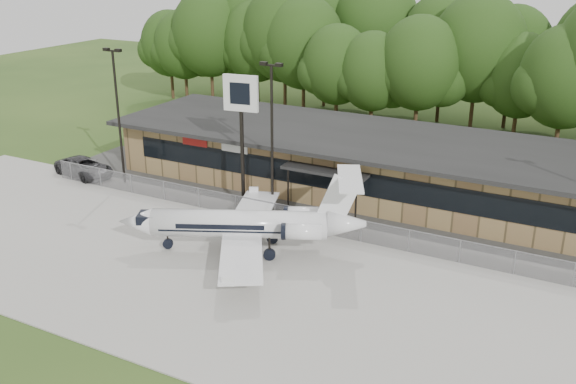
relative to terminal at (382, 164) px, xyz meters
The scene contains 11 objects.
ground 24.04m from the terminal, 89.99° to the right, with size 160.00×160.00×0.00m, color #274518.
apron 16.08m from the terminal, 89.99° to the right, with size 64.00×18.00×0.08m, color #9E9B93.
parking_lot 4.93m from the terminal, 89.96° to the right, with size 50.00×9.00×0.06m, color #383835.
terminal is the anchor object (origin of this frame).
fence 9.05m from the terminal, 89.98° to the right, with size 46.00×0.04×1.52m.
treeline 18.83m from the terminal, 89.99° to the left, with size 72.00×12.00×15.00m, color #1D3D13, non-canonical shape.
light_pole_left 19.84m from the terminal, 157.54° to the right, with size 1.55×0.30×10.23m.
light_pole_mid 9.73m from the terminal, 123.89° to the right, with size 1.55×0.30×10.23m.
business_jet 13.67m from the terminal, 104.32° to the right, with size 14.21×12.66×4.92m.
suv 23.22m from the terminal, 160.77° to the right, with size 2.43×5.27×1.47m, color #333235.
pole_sign 11.43m from the terminal, 136.34° to the right, with size 2.42×0.62×9.19m.
Camera 1 is at (14.69, -18.54, 16.84)m, focal length 40.00 mm.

